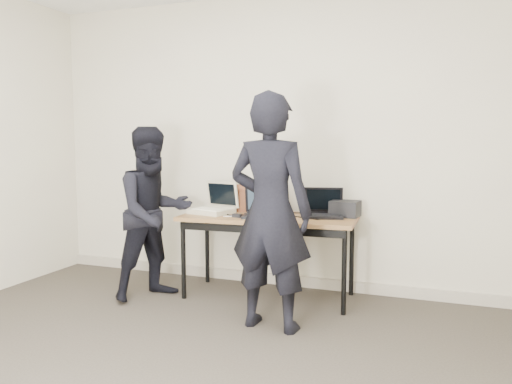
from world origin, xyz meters
The scene contains 13 objects.
room centered at (0.00, 0.00, 1.35)m, with size 4.60×4.60×2.80m.
desk centered at (0.13, 1.84, 0.66)m, with size 1.53×0.73×0.72m.
laptop_beige centered at (-0.39, 1.84, 0.78)m, with size 0.41×0.40×0.28m.
laptop_center centered at (0.09, 1.79, 0.78)m, with size 0.39×0.38×0.25m.
laptop_right centered at (0.58, 1.97, 0.78)m, with size 0.39×0.38×0.24m.
leather_satchel centered at (-0.05, 2.07, 0.85)m, with size 0.38×0.23×0.25m.
tissue centered at (-0.02, 2.07, 1.00)m, with size 0.13×0.10×0.08m, color white.
equipment_box centered at (0.76, 2.03, 0.79)m, with size 0.24×0.20×0.14m, color black.
power_brick centered at (-0.09, 1.67, 0.73)m, with size 0.08×0.05×0.03m, color black.
cables centered at (0.17, 1.84, 0.72)m, with size 1.15×0.43×0.01m.
person_typist centered at (0.37, 1.17, 0.86)m, with size 0.62×0.41×1.71m, color black.
person_observer centered at (-0.81, 1.51, 0.74)m, with size 0.72×0.56×1.49m, color black.
baseboard centered at (0.00, 2.23, 0.05)m, with size 4.50×0.03×0.10m, color #ADA28F.
Camera 1 is at (1.50, -2.20, 1.38)m, focal length 35.00 mm.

